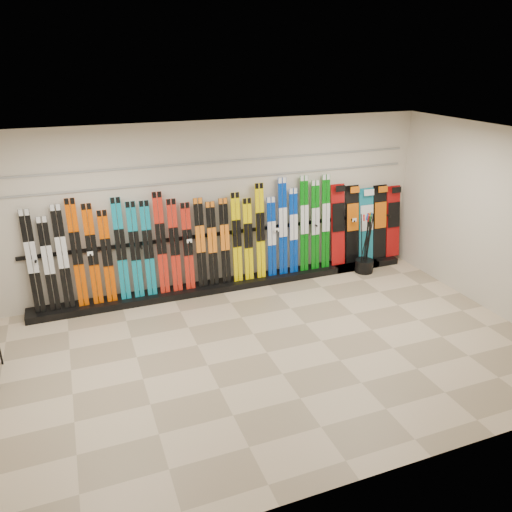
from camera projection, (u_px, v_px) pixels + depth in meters
name	position (u px, v px, depth m)	size (l,w,h in m)	color
floor	(267.00, 353.00, 7.21)	(8.00, 8.00, 0.00)	gray
back_wall	(214.00, 207.00, 8.81)	(8.00, 8.00, 0.00)	#C0B5A4
right_wall	(499.00, 223.00, 7.98)	(5.00, 5.00, 0.00)	#C0B5A4
ceiling	(269.00, 143.00, 6.09)	(8.00, 8.00, 0.00)	silver
ski_rack_base	(232.00, 284.00, 9.24)	(8.00, 0.40, 0.12)	black
skis	(194.00, 242.00, 8.70)	(5.37, 0.18, 1.83)	black
snowboards	(366.00, 224.00, 9.95)	(1.58, 0.24, 1.59)	#990C0C
pole_bin	(364.00, 266.00, 9.86)	(0.36, 0.36, 0.25)	black
ski_poles	(367.00, 243.00, 9.67)	(0.25, 0.27, 1.18)	black
slatwall_rail_0	(214.00, 179.00, 8.61)	(7.60, 0.02, 0.03)	gray
slatwall_rail_1	(213.00, 162.00, 8.50)	(7.60, 0.02, 0.03)	gray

